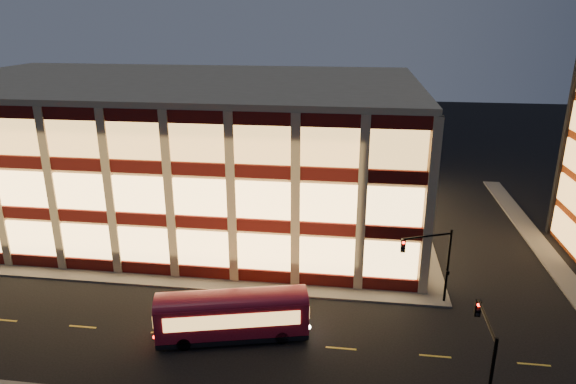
# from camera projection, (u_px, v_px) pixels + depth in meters

# --- Properties ---
(ground) EXTENTS (200.00, 200.00, 0.00)m
(ground) POSITION_uv_depth(u_px,v_px,m) (144.00, 286.00, 41.20)
(ground) COLOR black
(ground) RESTS_ON ground
(sidewalk_office_south) EXTENTS (54.00, 2.00, 0.15)m
(sidewalk_office_south) POSITION_uv_depth(u_px,v_px,m) (114.00, 277.00, 42.50)
(sidewalk_office_south) COLOR #514F4C
(sidewalk_office_south) RESTS_ON ground
(sidewalk_office_east) EXTENTS (2.00, 30.00, 0.15)m
(sidewalk_office_east) POSITION_uv_depth(u_px,v_px,m) (416.00, 221.00, 54.12)
(sidewalk_office_east) COLOR #514F4C
(sidewalk_office_east) RESTS_ON ground
(sidewalk_tower_west) EXTENTS (2.00, 30.00, 0.15)m
(sidewalk_tower_west) POSITION_uv_depth(u_px,v_px,m) (525.00, 227.00, 52.70)
(sidewalk_tower_west) COLOR #514F4C
(sidewalk_tower_west) RESTS_ON ground
(office_building) EXTENTS (50.45, 30.45, 14.50)m
(office_building) POSITION_uv_depth(u_px,v_px,m) (175.00, 147.00, 55.06)
(office_building) COLOR tan
(office_building) RESTS_ON ground
(traffic_signal_far) EXTENTS (3.79, 1.87, 6.00)m
(traffic_signal_far) POSITION_uv_depth(u_px,v_px,m) (432.00, 256.00, 37.21)
(traffic_signal_far) COLOR black
(traffic_signal_far) RESTS_ON ground
(traffic_signal_near) EXTENTS (0.32, 4.45, 6.00)m
(traffic_signal_near) POSITION_uv_depth(u_px,v_px,m) (485.00, 352.00, 26.48)
(traffic_signal_near) COLOR black
(traffic_signal_near) RESTS_ON ground
(trolley_bus) EXTENTS (10.31, 4.90, 3.39)m
(trolley_bus) POSITION_uv_depth(u_px,v_px,m) (232.00, 312.00, 34.15)
(trolley_bus) COLOR maroon
(trolley_bus) RESTS_ON ground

